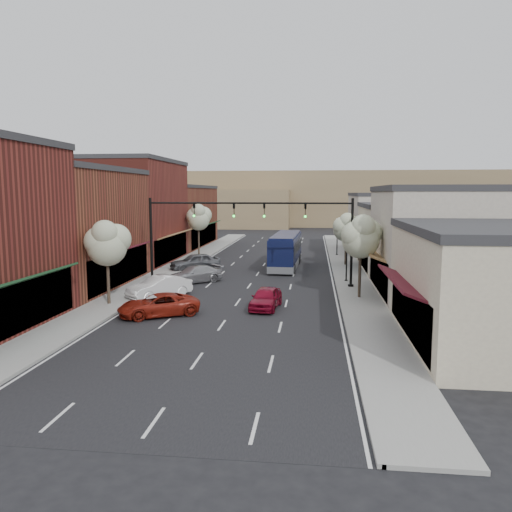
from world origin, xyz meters
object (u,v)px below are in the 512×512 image
(tree_right_far, at_px, (347,227))
(parked_car_b, at_px, (159,287))
(red_hatchback, at_px, (266,298))
(tree_left_near, at_px, (107,242))
(parked_car_c, at_px, (194,274))
(parked_car_d, at_px, (195,262))
(tree_left_far, at_px, (199,217))
(signal_mast_right, at_px, (321,229))
(coach_bus, at_px, (286,250))
(signal_mast_left, at_px, (180,228))
(lamp_post_far, at_px, (337,230))
(tree_right_near, at_px, (361,236))
(parked_car_a, at_px, (158,305))
(lamp_post_near, at_px, (347,247))

(tree_right_far, bearing_deg, parked_car_b, -129.63)
(red_hatchback, relative_size, parked_car_b, 0.87)
(tree_right_far, distance_m, tree_left_near, 25.99)
(tree_left_near, bearing_deg, tree_right_far, 50.31)
(red_hatchback, height_order, parked_car_c, same)
(tree_right_far, height_order, parked_car_d, tree_right_far)
(tree_left_far, height_order, red_hatchback, tree_left_far)
(signal_mast_right, xyz_separation_m, coach_bus, (-3.28, 10.39, -2.87))
(tree_right_far, height_order, parked_car_b, tree_right_far)
(tree_left_near, relative_size, parked_car_b, 1.21)
(signal_mast_left, height_order, parked_car_d, signal_mast_left)
(lamp_post_far, relative_size, coach_bus, 0.40)
(signal_mast_right, relative_size, parked_car_c, 1.72)
(tree_right_near, xyz_separation_m, coach_bus, (-6.01, 14.44, -2.70))
(parked_car_a, distance_m, parked_car_b, 5.42)
(tree_right_near, relative_size, parked_car_d, 1.23)
(parked_car_d, bearing_deg, lamp_post_near, 40.95)
(lamp_post_far, xyz_separation_m, parked_car_a, (-12.00, -30.29, -2.33))
(lamp_post_near, xyz_separation_m, lamp_post_far, (0.00, 17.50, 0.00))
(signal_mast_right, relative_size, tree_right_near, 1.38)
(signal_mast_right, bearing_deg, coach_bus, 107.54)
(tree_right_near, xyz_separation_m, parked_car_b, (-14.12, -1.05, -3.68))
(coach_bus, xyz_separation_m, red_hatchback, (-0.26, -18.02, -1.06))
(signal_mast_right, distance_m, red_hatchback, 9.29)
(lamp_post_near, bearing_deg, parked_car_d, 160.63)
(tree_right_far, bearing_deg, red_hatchback, -107.77)
(red_hatchback, xyz_separation_m, parked_car_a, (-6.27, -2.65, -0.02))
(tree_right_far, bearing_deg, signal_mast_left, -139.46)
(tree_right_near, relative_size, tree_left_far, 0.97)
(tree_right_far, xyz_separation_m, tree_left_near, (-16.60, -20.00, 0.23))
(tree_left_near, distance_m, parked_car_c, 10.26)
(signal_mast_left, height_order, parked_car_a, signal_mast_left)
(parked_car_b, bearing_deg, signal_mast_left, 127.60)
(signal_mast_right, xyz_separation_m, parked_car_d, (-11.82, 7.42, -3.80))
(tree_right_far, height_order, tree_left_near, tree_left_near)
(tree_right_near, distance_m, parked_car_d, 18.88)
(parked_car_a, xyz_separation_m, parked_car_b, (-1.57, 5.18, 0.10))
(signal_mast_right, relative_size, coach_bus, 0.75)
(parked_car_c, bearing_deg, parked_car_a, -38.32)
(signal_mast_left, relative_size, tree_left_near, 1.44)
(coach_bus, bearing_deg, parked_car_b, -115.47)
(signal_mast_right, distance_m, parked_car_c, 11.09)
(parked_car_a, distance_m, parked_car_c, 11.20)
(lamp_post_far, height_order, red_hatchback, lamp_post_far)
(tree_right_far, xyz_separation_m, lamp_post_far, (-0.55, 8.06, -0.99))
(parked_car_a, bearing_deg, parked_car_b, 166.64)
(red_hatchback, bearing_deg, tree_right_near, 35.87)
(parked_car_d, bearing_deg, signal_mast_left, -25.22)
(tree_right_near, relative_size, tree_left_near, 1.05)
(tree_right_near, distance_m, parked_car_c, 14.46)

